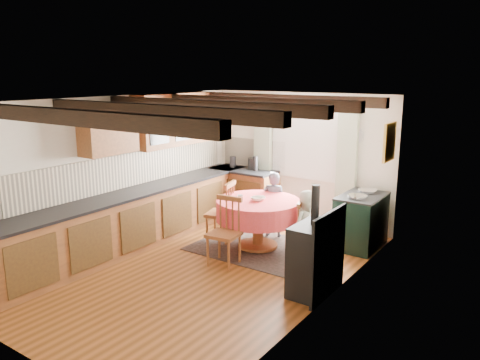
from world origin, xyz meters
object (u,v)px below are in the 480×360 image
Objects in this scene: child_right at (308,225)px; child_far at (274,205)px; dining_table at (258,224)px; chair_right at (310,230)px; cup at (240,198)px; aga_range at (361,221)px; cast_iron_stove at (314,240)px; chair_left at (220,211)px; chair_near at (224,232)px.

child_far is at bearing 76.83° from child_right.
dining_table is 0.88m from chair_right.
cup is (-0.22, -0.18, 0.44)m from dining_table.
cast_iron_stove is (0.11, -1.94, 0.27)m from aga_range.
cup is at bearing -142.32° from aga_range.
chair_right is at bearing -115.67° from aga_range.
chair_left is 2.31m from cast_iron_stove.
chair_left is at bearing 157.69° from cast_iron_stove.
cast_iron_stove reaches higher than child_far.
child_far is (-1.40, -0.38, 0.13)m from aga_range.
chair_right is (0.87, 0.08, 0.05)m from dining_table.
chair_near reaches higher than cup.
dining_table is at bearing 81.01° from child_far.
child_far reaches higher than chair_right.
cast_iron_stove is at bearing -10.12° from chair_near.
cast_iron_stove is 15.10× the size of cup.
dining_table is 1.49× the size of chair_right.
chair_right is at bearing 79.87° from chair_left.
cast_iron_stove reaches higher than cup.
child_right reaches higher than cup.
chair_left reaches higher than dining_table.
aga_range is at bearing -41.48° from chair_right.
cast_iron_stove is (2.13, -0.87, 0.20)m from chair_left.
dining_table is at bearing 79.87° from chair_left.
cast_iron_stove is at bearing -131.64° from child_right.
chair_left reaches higher than cup.
cast_iron_stove is (0.55, -1.01, 0.26)m from chair_right.
aga_range is 1.98m from cup.
chair_left is (-0.65, 0.78, 0.01)m from chair_near.
aga_range is at bearing 46.97° from chair_near.
child_right is at bearing 39.33° from chair_near.
chair_right is 0.84× the size of child_right.
child_right is at bearing 13.35° from cup.
cast_iron_stove is 2.18m from child_far.
cast_iron_stove is at bearing -86.75° from aga_range.
cast_iron_stove is at bearing 117.06° from child_far.
cup is at bearing -140.07° from dining_table.
chair_near is at bearing -75.59° from cup.
child_right is at bearing -117.14° from aga_range.
dining_table is 0.85m from child_right.
cup is (-1.53, -1.18, 0.40)m from aga_range.
cast_iron_stove is 1.81m from cup.
chair_left is 0.90× the size of child_far.
chair_right is 9.46× the size of cup.
chair_near is 1.13× the size of chair_right.
child_right is at bearing 92.51° from chair_right.
cup is (-0.17, 0.66, 0.34)m from chair_near.
chair_left is 0.92m from child_far.
child_right is (1.54, 0.13, 0.02)m from chair_left.
dining_table is 1.65m from aga_range.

